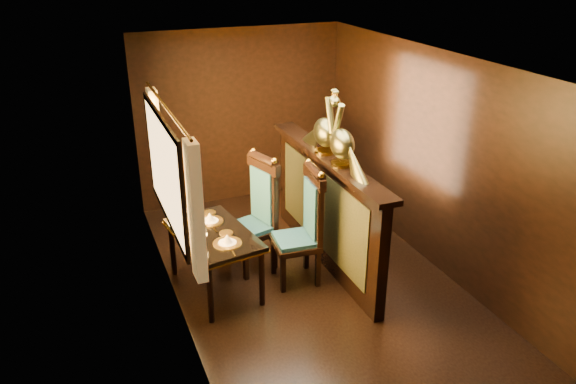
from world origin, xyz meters
The scene contains 8 objects.
ground centered at (0.00, 0.00, 0.00)m, with size 5.00×5.00×0.00m, color black.
room_shell centered at (-0.09, 0.02, 1.58)m, with size 3.04×5.04×2.52m.
partition centered at (0.32, 0.30, 0.71)m, with size 0.26×2.70×1.36m.
dining_table centered at (-1.05, 0.21, 0.64)m, with size 0.91×1.30×0.91m.
chair_left centered at (-0.04, 0.04, 0.72)m, with size 0.54×0.56×1.38m.
chair_right centered at (-0.42, 0.55, 0.72)m, with size 0.62×0.64×1.39m.
peacock_left centered at (0.33, -0.04, 1.74)m, with size 0.24×0.64×0.77m, color #174737, non-canonical shape.
peacock_right centered at (0.33, 0.38, 1.75)m, with size 0.24×0.65×0.78m, color #174737, non-canonical shape.
Camera 1 is at (-2.29, -5.00, 3.52)m, focal length 35.00 mm.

